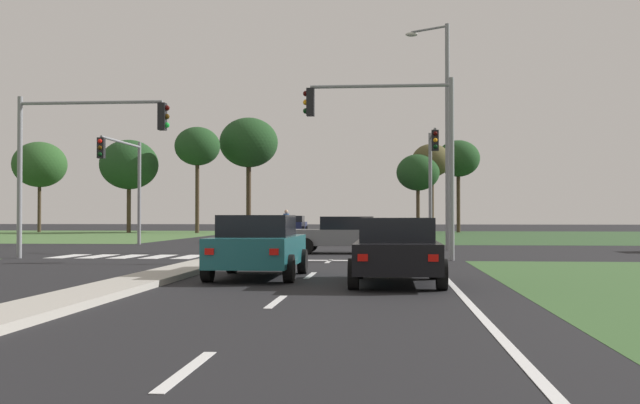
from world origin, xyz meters
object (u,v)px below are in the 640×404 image
at_px(car_navy_near, 294,224).
at_px(car_grey_seventh, 345,234).
at_px(traffic_signal_near_right, 399,135).
at_px(car_black_second, 397,250).
at_px(treeline_seventh, 458,159).
at_px(treeline_fourth, 249,143).
at_px(car_maroon_sixth, 254,229).
at_px(treeline_third, 197,147).
at_px(car_teal_fourth, 258,246).
at_px(traffic_signal_near_left, 74,145).
at_px(traffic_signal_far_left, 125,170).
at_px(traffic_signal_far_right, 432,166).
at_px(treeline_near, 40,165).
at_px(treeline_fifth, 418,173).
at_px(treeline_sixth, 431,162).
at_px(pedestrian_at_median, 286,222).
at_px(street_lamp_second, 444,125).
at_px(treeline_second, 129,165).

relative_size(car_navy_near, car_grey_seventh, 0.96).
distance_m(car_grey_seventh, traffic_signal_near_right, 6.21).
xyz_separation_m(car_black_second, treeline_seventh, (6.10, 52.91, 5.85)).
relative_size(car_grey_seventh, treeline_fourth, 0.44).
distance_m(car_black_second, car_maroon_sixth, 27.55).
bearing_deg(treeline_third, car_black_second, -70.99).
bearing_deg(car_grey_seventh, car_teal_fourth, 173.44).
relative_size(car_teal_fourth, traffic_signal_near_left, 0.75).
relative_size(traffic_signal_near_right, traffic_signal_far_left, 1.07).
height_order(traffic_signal_far_right, treeline_near, treeline_near).
xyz_separation_m(treeline_fourth, treeline_fifth, (15.35, -4.44, -3.07)).
bearing_deg(treeline_sixth, pedestrian_at_median, -111.87).
distance_m(street_lamp_second, pedestrian_at_median, 13.02).
xyz_separation_m(traffic_signal_far_right, traffic_signal_near_left, (-13.19, -11.64, 0.09)).
xyz_separation_m(car_teal_fourth, traffic_signal_far_right, (5.31, 19.33, 3.14)).
bearing_deg(pedestrian_at_median, car_maroon_sixth, -143.43).
xyz_separation_m(car_maroon_sixth, traffic_signal_near_right, (7.99, -17.25, 3.52)).
height_order(car_maroon_sixth, traffic_signal_far_left, traffic_signal_far_left).
height_order(traffic_signal_far_left, traffic_signal_far_right, traffic_signal_far_right).
bearing_deg(car_black_second, car_teal_fourth, 156.25).
bearing_deg(treeline_fifth, car_maroon_sixth, -114.63).
height_order(street_lamp_second, pedestrian_at_median, street_lamp_second).
relative_size(car_teal_fourth, treeline_seventh, 0.52).
distance_m(car_navy_near, traffic_signal_near_right, 38.99).
distance_m(traffic_signal_near_left, treeline_sixth, 43.07).
bearing_deg(car_black_second, treeline_second, 115.13).
bearing_deg(treeline_third, traffic_signal_far_right, -56.14).
bearing_deg(treeline_second, treeline_sixth, 0.89).
distance_m(traffic_signal_near_right, treeline_seventh, 44.20).
height_order(car_black_second, pedestrian_at_median, pedestrian_at_median).
bearing_deg(traffic_signal_near_left, treeline_fifth, 70.99).
xyz_separation_m(pedestrian_at_median, treeline_second, (-17.12, 23.11, 4.84)).
bearing_deg(treeline_fourth, car_black_second, -76.19).
xyz_separation_m(treeline_third, treeline_seventh, (22.88, 4.18, -0.90)).
distance_m(street_lamp_second, treeline_third, 37.14).
bearing_deg(treeline_fourth, treeline_near, -174.19).
height_order(street_lamp_second, treeline_fourth, treeline_fourth).
height_order(car_teal_fourth, traffic_signal_far_left, traffic_signal_far_left).
distance_m(car_navy_near, treeline_second, 16.01).
bearing_deg(car_grey_seventh, car_navy_near, 10.44).
bearing_deg(pedestrian_at_median, street_lamp_second, -0.42).
bearing_deg(treeline_seventh, traffic_signal_far_right, -97.37).
distance_m(car_grey_seventh, treeline_third, 38.52).
bearing_deg(treeline_seventh, street_lamp_second, -96.08).
bearing_deg(treeline_near, traffic_signal_far_right, -41.56).
bearing_deg(car_maroon_sixth, street_lamp_second, 136.68).
relative_size(car_navy_near, traffic_signal_far_left, 0.76).
xyz_separation_m(treeline_second, treeline_seventh, (29.16, 3.74, 0.60)).
distance_m(car_teal_fourth, pedestrian_at_median, 24.71).
bearing_deg(treeline_seventh, traffic_signal_far_left, -120.60).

